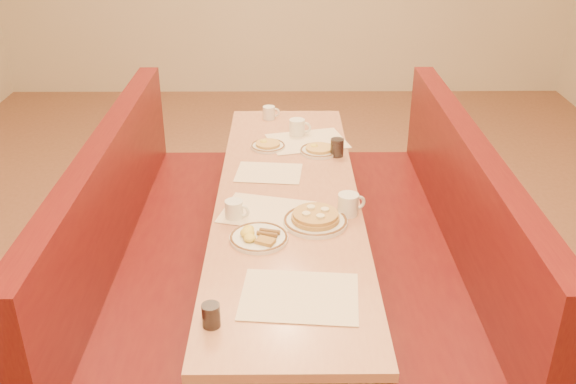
{
  "coord_description": "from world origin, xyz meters",
  "views": [
    {
      "loc": [
        -0.02,
        -2.82,
        2.2
      ],
      "look_at": [
        0.0,
        -0.15,
        0.85
      ],
      "focal_mm": 40.0,
      "sensor_mm": 36.0,
      "label": 1
    }
  ],
  "objects_px": {
    "eggs_plate": "(258,237)",
    "soda_tumbler_mid": "(337,148)",
    "booth_right": "(428,262)",
    "soda_tumbler_near": "(211,315)",
    "booth_left": "(147,263)",
    "coffee_mug_b": "(235,209)",
    "coffee_mug_a": "(349,204)",
    "pancake_plate": "(315,219)",
    "diner_table": "(288,260)",
    "coffee_mug_c": "(298,127)",
    "coffee_mug_d": "(269,113)"
  },
  "relations": [
    {
      "from": "pancake_plate",
      "to": "soda_tumbler_mid",
      "type": "height_order",
      "value": "soda_tumbler_mid"
    },
    {
      "from": "coffee_mug_a",
      "to": "diner_table",
      "type": "bearing_deg",
      "value": 128.43
    },
    {
      "from": "coffee_mug_b",
      "to": "soda_tumbler_near",
      "type": "xyz_separation_m",
      "value": [
        -0.03,
        -0.78,
        -0.0
      ]
    },
    {
      "from": "diner_table",
      "to": "soda_tumbler_near",
      "type": "relative_size",
      "value": 27.73
    },
    {
      "from": "booth_left",
      "to": "coffee_mug_c",
      "type": "bearing_deg",
      "value": 45.51
    },
    {
      "from": "diner_table",
      "to": "coffee_mug_c",
      "type": "relative_size",
      "value": 18.73
    },
    {
      "from": "diner_table",
      "to": "pancake_plate",
      "type": "bearing_deg",
      "value": -65.48
    },
    {
      "from": "booth_left",
      "to": "coffee_mug_a",
      "type": "distance_m",
      "value": 1.12
    },
    {
      "from": "booth_right",
      "to": "coffee_mug_b",
      "type": "height_order",
      "value": "booth_right"
    },
    {
      "from": "diner_table",
      "to": "eggs_plate",
      "type": "distance_m",
      "value": 0.59
    },
    {
      "from": "soda_tumbler_mid",
      "to": "booth_left",
      "type": "bearing_deg",
      "value": -153.77
    },
    {
      "from": "coffee_mug_a",
      "to": "coffee_mug_d",
      "type": "relative_size",
      "value": 1.21
    },
    {
      "from": "booth_right",
      "to": "eggs_plate",
      "type": "height_order",
      "value": "booth_right"
    },
    {
      "from": "booth_right",
      "to": "coffee_mug_a",
      "type": "height_order",
      "value": "booth_right"
    },
    {
      "from": "booth_right",
      "to": "coffee_mug_a",
      "type": "relative_size",
      "value": 18.66
    },
    {
      "from": "pancake_plate",
      "to": "coffee_mug_c",
      "type": "height_order",
      "value": "coffee_mug_c"
    },
    {
      "from": "coffee_mug_a",
      "to": "coffee_mug_b",
      "type": "bearing_deg",
      "value": 165.4
    },
    {
      "from": "coffee_mug_a",
      "to": "soda_tumbler_near",
      "type": "bearing_deg",
      "value": -143.1
    },
    {
      "from": "pancake_plate",
      "to": "diner_table",
      "type": "bearing_deg",
      "value": 114.52
    },
    {
      "from": "soda_tumbler_mid",
      "to": "coffee_mug_b",
      "type": "bearing_deg",
      "value": -126.14
    },
    {
      "from": "diner_table",
      "to": "booth_right",
      "type": "bearing_deg",
      "value": 0.0
    },
    {
      "from": "coffee_mug_b",
      "to": "coffee_mug_c",
      "type": "bearing_deg",
      "value": 92.69
    },
    {
      "from": "booth_left",
      "to": "coffee_mug_b",
      "type": "xyz_separation_m",
      "value": [
        0.49,
        -0.22,
        0.44
      ]
    },
    {
      "from": "booth_left",
      "to": "coffee_mug_c",
      "type": "height_order",
      "value": "booth_left"
    },
    {
      "from": "diner_table",
      "to": "soda_tumbler_mid",
      "type": "height_order",
      "value": "soda_tumbler_mid"
    },
    {
      "from": "booth_right",
      "to": "eggs_plate",
      "type": "bearing_deg",
      "value": -154.34
    },
    {
      "from": "eggs_plate",
      "to": "booth_right",
      "type": "bearing_deg",
      "value": 25.66
    },
    {
      "from": "coffee_mug_b",
      "to": "coffee_mug_a",
      "type": "bearing_deg",
      "value": 23.58
    },
    {
      "from": "coffee_mug_b",
      "to": "soda_tumbler_near",
      "type": "distance_m",
      "value": 0.78
    },
    {
      "from": "coffee_mug_a",
      "to": "pancake_plate",
      "type": "bearing_deg",
      "value": -169.58
    },
    {
      "from": "diner_table",
      "to": "soda_tumbler_near",
      "type": "height_order",
      "value": "soda_tumbler_near"
    },
    {
      "from": "pancake_plate",
      "to": "coffee_mug_b",
      "type": "height_order",
      "value": "coffee_mug_b"
    },
    {
      "from": "eggs_plate",
      "to": "soda_tumbler_mid",
      "type": "xyz_separation_m",
      "value": [
        0.41,
        0.91,
        0.04
      ]
    },
    {
      "from": "soda_tumbler_near",
      "to": "soda_tumbler_mid",
      "type": "relative_size",
      "value": 0.88
    },
    {
      "from": "diner_table",
      "to": "soda_tumbler_mid",
      "type": "distance_m",
      "value": 0.71
    },
    {
      "from": "eggs_plate",
      "to": "soda_tumbler_mid",
      "type": "bearing_deg",
      "value": 65.69
    },
    {
      "from": "coffee_mug_a",
      "to": "booth_left",
      "type": "bearing_deg",
      "value": 151.05
    },
    {
      "from": "coffee_mug_c",
      "to": "soda_tumbler_mid",
      "type": "height_order",
      "value": "soda_tumbler_mid"
    },
    {
      "from": "coffee_mug_a",
      "to": "coffee_mug_c",
      "type": "height_order",
      "value": "coffee_mug_a"
    },
    {
      "from": "eggs_plate",
      "to": "coffee_mug_c",
      "type": "distance_m",
      "value": 1.24
    },
    {
      "from": "booth_right",
      "to": "soda_tumbler_near",
      "type": "relative_size",
      "value": 27.73
    },
    {
      "from": "booth_right",
      "to": "soda_tumbler_mid",
      "type": "relative_size",
      "value": 24.5
    },
    {
      "from": "booth_right",
      "to": "coffee_mug_c",
      "type": "xyz_separation_m",
      "value": [
        -0.67,
        0.81,
        0.44
      ]
    },
    {
      "from": "coffee_mug_c",
      "to": "coffee_mug_d",
      "type": "xyz_separation_m",
      "value": [
        -0.18,
        0.29,
        -0.01
      ]
    },
    {
      "from": "diner_table",
      "to": "booth_left",
      "type": "bearing_deg",
      "value": 180.0
    },
    {
      "from": "coffee_mug_a",
      "to": "coffee_mug_d",
      "type": "bearing_deg",
      "value": 88.38
    },
    {
      "from": "booth_left",
      "to": "booth_right",
      "type": "height_order",
      "value": "same"
    },
    {
      "from": "booth_right",
      "to": "soda_tumbler_near",
      "type": "height_order",
      "value": "booth_right"
    },
    {
      "from": "coffee_mug_b",
      "to": "eggs_plate",
      "type": "bearing_deg",
      "value": -40.36
    },
    {
      "from": "booth_right",
      "to": "pancake_plate",
      "type": "xyz_separation_m",
      "value": [
        -0.61,
        -0.27,
        0.41
      ]
    }
  ]
}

